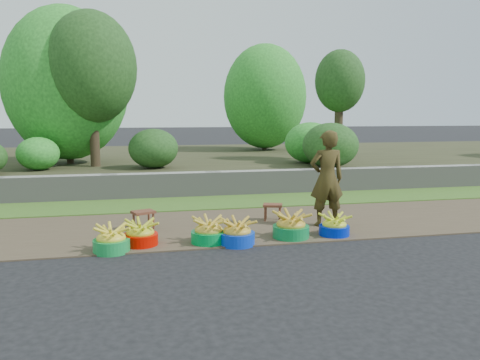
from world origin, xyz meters
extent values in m
plane|color=black|center=(0.00, 0.00, 0.00)|extent=(120.00, 120.00, 0.00)
cube|color=#4C3E2D|center=(0.00, 1.25, 0.01)|extent=(80.00, 2.50, 0.02)
cube|color=#416B23|center=(0.00, 3.25, 0.02)|extent=(80.00, 1.50, 0.04)
cube|color=gray|center=(0.00, 4.10, 0.28)|extent=(80.00, 0.35, 0.55)
cube|color=#36361F|center=(0.00, 9.00, 0.25)|extent=(80.00, 10.00, 0.50)
cylinder|color=#362A1B|center=(-3.40, 7.13, 1.07)|extent=(0.18, 0.18, 1.15)
ellipsoid|color=green|center=(-3.40, 7.13, 2.61)|extent=(3.20, 3.20, 4.00)
cylinder|color=#362A1B|center=(-2.68, 6.25, 1.40)|extent=(0.24, 0.24, 1.79)
ellipsoid|color=#24501C|center=(-2.68, 6.25, 2.96)|extent=(2.21, 2.21, 2.77)
cylinder|color=#362A1B|center=(4.06, 6.59, 1.41)|extent=(0.24, 0.24, 1.83)
ellipsoid|color=#24501C|center=(4.06, 6.59, 2.75)|extent=(1.41, 1.41, 1.77)
cylinder|color=#362A1B|center=(2.98, 10.74, 1.02)|extent=(0.17, 0.17, 1.04)
ellipsoid|color=green|center=(2.98, 10.74, 2.45)|extent=(3.03, 3.03, 3.79)
ellipsoid|color=green|center=(2.95, 5.91, 1.05)|extent=(1.38, 1.38, 1.10)
ellipsoid|color=#24501C|center=(3.05, 4.78, 1.05)|extent=(1.38, 1.38, 1.11)
ellipsoid|color=green|center=(-3.92, 5.69, 0.89)|extent=(0.98, 0.98, 0.78)
ellipsoid|color=#24501C|center=(-1.25, 5.55, 0.98)|extent=(1.20, 1.20, 0.96)
cylinder|color=#16903F|center=(-1.98, 0.16, 0.09)|extent=(0.48, 0.48, 0.17)
ellipsoid|color=yellow|center=(-1.98, 0.16, 0.22)|extent=(0.42, 0.42, 0.28)
cylinder|color=#BF0B00|center=(-1.60, 0.37, 0.09)|extent=(0.48, 0.48, 0.17)
ellipsoid|color=gold|center=(-1.60, 0.37, 0.22)|extent=(0.43, 0.43, 0.28)
cylinder|color=#008D3A|center=(-0.66, 0.29, 0.09)|extent=(0.50, 0.50, 0.18)
ellipsoid|color=gold|center=(-0.66, 0.29, 0.23)|extent=(0.44, 0.44, 0.29)
cylinder|color=#0A35C7|center=(-0.28, 0.15, 0.09)|extent=(0.49, 0.49, 0.18)
ellipsoid|color=gold|center=(-0.28, 0.15, 0.23)|extent=(0.43, 0.43, 0.28)
cylinder|color=#0E7C3A|center=(0.56, 0.31, 0.10)|extent=(0.54, 0.54, 0.19)
ellipsoid|color=gold|center=(0.56, 0.31, 0.25)|extent=(0.47, 0.47, 0.31)
cylinder|color=#001FC4|center=(1.24, 0.30, 0.08)|extent=(0.45, 0.45, 0.16)
ellipsoid|color=#CBD628|center=(1.24, 0.30, 0.21)|extent=(0.40, 0.40, 0.26)
cube|color=brown|center=(-1.55, 1.26, 0.29)|extent=(0.40, 0.36, 0.04)
cylinder|color=brown|center=(-1.63, 1.14, 0.15)|extent=(0.04, 0.04, 0.25)
cylinder|color=brown|center=(-1.40, 1.23, 0.15)|extent=(0.04, 0.04, 0.25)
cylinder|color=brown|center=(-1.70, 1.30, 0.15)|extent=(0.04, 0.04, 0.25)
cylinder|color=brown|center=(-1.46, 1.39, 0.15)|extent=(0.04, 0.04, 0.25)
cube|color=brown|center=(0.60, 1.43, 0.28)|extent=(0.38, 0.34, 0.04)
cylinder|color=brown|center=(0.46, 1.39, 0.14)|extent=(0.03, 0.03, 0.24)
cylinder|color=brown|center=(0.69, 1.31, 0.14)|extent=(0.03, 0.03, 0.24)
cylinder|color=brown|center=(0.52, 1.55, 0.14)|extent=(0.03, 0.03, 0.24)
cylinder|color=brown|center=(0.75, 1.47, 0.14)|extent=(0.03, 0.03, 0.24)
imported|color=black|center=(1.35, 0.89, 0.79)|extent=(0.58, 0.39, 1.54)
camera|label=1|loc=(-1.58, -6.07, 1.81)|focal=35.00mm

